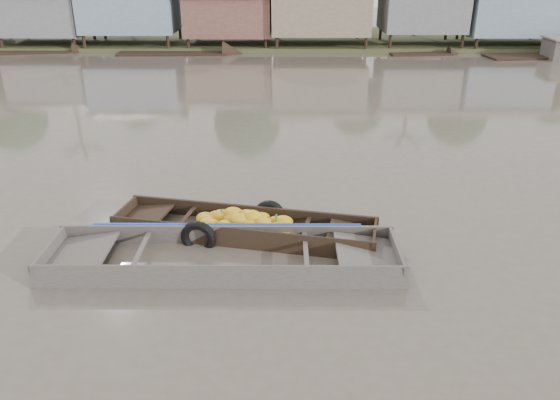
{
  "coord_description": "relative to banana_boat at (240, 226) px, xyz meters",
  "views": [
    {
      "loc": [
        0.14,
        -10.06,
        6.1
      ],
      "look_at": [
        0.02,
        1.6,
        0.8
      ],
      "focal_mm": 35.0,
      "sensor_mm": 36.0,
      "label": 1
    }
  ],
  "objects": [
    {
      "name": "viewer_boat",
      "position": [
        -0.24,
        -1.36,
        -0.13
      ],
      "size": [
        7.55,
        2.02,
        0.61
      ],
      "rotation": [
        0.0,
        0.0,
        0.0
      ],
      "color": "#3C3733",
      "rests_on": "ground"
    },
    {
      "name": "banana_boat",
      "position": [
        0.0,
        0.0,
        0.0
      ],
      "size": [
        6.38,
        2.67,
        0.88
      ],
      "rotation": [
        0.0,
        0.0,
        -0.2
      ],
      "color": "black",
      "rests_on": "ground"
    },
    {
      "name": "distant_boats",
      "position": [
        12.88,
        23.38,
        0.01
      ],
      "size": [
        45.39,
        16.36,
        1.38
      ],
      "color": "black",
      "rests_on": "ground"
    },
    {
      "name": "ground",
      "position": [
        0.92,
        -1.41,
        -0.19
      ],
      "size": [
        120.0,
        120.0,
        0.0
      ],
      "primitive_type": "plane",
      "color": "#534B3F",
      "rests_on": "ground"
    }
  ]
}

